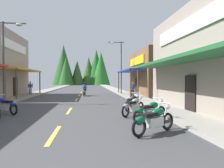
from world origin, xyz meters
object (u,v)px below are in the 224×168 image
object	(u,v)px
motorcycle_parked_right_1	(150,111)
pedestrian_browsing	(30,87)
motorcycle_parked_right_2	(133,106)
rider_cruising_lead	(85,90)
streetlamp_right	(119,60)
motorcycle_parked_right_3	(133,102)
pedestrian_by_shop	(133,89)
motorcycle_parked_right_0	(154,119)
motorcycle_parked_left_4	(5,105)
streetlamp_left	(8,51)

from	to	relation	value
motorcycle_parked_right_1	pedestrian_browsing	xyz separation A→B (m)	(-9.64, 15.91, 0.47)
motorcycle_parked_right_2	pedestrian_browsing	distance (m)	17.03
rider_cruising_lead	motorcycle_parked_right_1	bearing A→B (deg)	-162.42
streetlamp_right	motorcycle_parked_right_2	xyz separation A→B (m)	(-1.42, -14.25, -3.77)
motorcycle_parked_right_3	pedestrian_by_shop	distance (m)	8.79
motorcycle_parked_right_1	motorcycle_parked_right_2	bearing A→B (deg)	70.83
pedestrian_by_shop	pedestrian_browsing	xyz separation A→B (m)	(-11.54, 4.05, 0.05)
motorcycle_parked_right_0	streetlamp_right	bearing A→B (deg)	53.55
motorcycle_parked_right_3	streetlamp_right	bearing A→B (deg)	30.45
motorcycle_parked_left_4	pedestrian_browsing	size ratio (longest dim) A/B	1.07
streetlamp_right	motorcycle_parked_right_3	distance (m)	13.17
streetlamp_left	pedestrian_browsing	size ratio (longest dim) A/B	3.72
motorcycle_parked_right_1	motorcycle_parked_right_2	xyz separation A→B (m)	(-0.38, 1.63, 0.00)
streetlamp_right	motorcycle_parked_right_0	bearing A→B (deg)	-94.79
rider_cruising_lead	pedestrian_browsing	size ratio (longest dim) A/B	1.29
motorcycle_parked_right_3	rider_cruising_lead	size ratio (longest dim) A/B	0.84
pedestrian_by_shop	motorcycle_parked_right_3	bearing A→B (deg)	-15.69
streetlamp_left	motorcycle_parked_right_2	size ratio (longest dim) A/B	3.85
motorcycle_parked_right_0	pedestrian_by_shop	size ratio (longest dim) A/B	1.18
motorcycle_parked_right_2	streetlamp_right	bearing A→B (deg)	38.56
motorcycle_parked_left_4	rider_cruising_lead	world-z (taller)	rider_cruising_lead
streetlamp_left	motorcycle_parked_right_1	distance (m)	11.77
rider_cruising_lead	pedestrian_by_shop	world-z (taller)	pedestrian_by_shop
motorcycle_parked_left_4	pedestrian_by_shop	size ratio (longest dim) A/B	1.12
streetlamp_right	motorcycle_parked_left_4	xyz separation A→B (m)	(-8.21, -13.06, -3.77)
motorcycle_parked_left_4	streetlamp_right	bearing A→B (deg)	-85.54
motorcycle_parked_right_1	pedestrian_browsing	distance (m)	18.61
streetlamp_left	motorcycle_parked_right_2	xyz separation A→B (m)	(8.31, -5.47, -3.53)
motorcycle_parked_right_0	motorcycle_parked_right_1	xyz separation A→B (m)	(0.44, 1.81, 0.00)
motorcycle_parked_right_0	pedestrian_browsing	world-z (taller)	pedestrian_browsing
motorcycle_parked_right_1	motorcycle_parked_right_3	world-z (taller)	same
streetlamp_right	motorcycle_parked_left_4	bearing A→B (deg)	-122.14
rider_cruising_lead	pedestrian_browsing	bearing A→B (deg)	80.58
motorcycle_parked_right_1	motorcycle_parked_right_3	xyz separation A→B (m)	(-0.04, 3.30, 0.00)
rider_cruising_lead	pedestrian_browsing	world-z (taller)	pedestrian_browsing
streetlamp_left	pedestrian_by_shop	size ratio (longest dim) A/B	3.90
motorcycle_parked_right_2	pedestrian_by_shop	bearing A→B (deg)	31.67
motorcycle_parked_right_0	motorcycle_parked_right_2	world-z (taller)	same
streetlamp_left	motorcycle_parked_right_1	world-z (taller)	streetlamp_left
motorcycle_parked_right_2	rider_cruising_lead	xyz separation A→B (m)	(-2.80, 12.62, 0.17)
motorcycle_parked_left_4	pedestrian_by_shop	distance (m)	12.82
streetlamp_left	motorcycle_parked_right_1	xyz separation A→B (m)	(8.69, -7.10, -3.53)
streetlamp_left	rider_cruising_lead	size ratio (longest dim) A/B	2.89
rider_cruising_lead	motorcycle_parked_right_0	bearing A→B (deg)	-165.34
motorcycle_parked_left_4	rider_cruising_lead	xyz separation A→B (m)	(3.99, 11.43, 0.17)
motorcycle_parked_left_4	streetlamp_left	bearing A→B (deg)	-33.85
motorcycle_parked_right_3	motorcycle_parked_left_4	xyz separation A→B (m)	(-7.13, -0.48, 0.00)
motorcycle_parked_left_4	pedestrian_browsing	distance (m)	13.33
streetlamp_right	motorcycle_parked_right_3	world-z (taller)	streetlamp_right
streetlamp_right	motorcycle_parked_right_0	world-z (taller)	streetlamp_right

